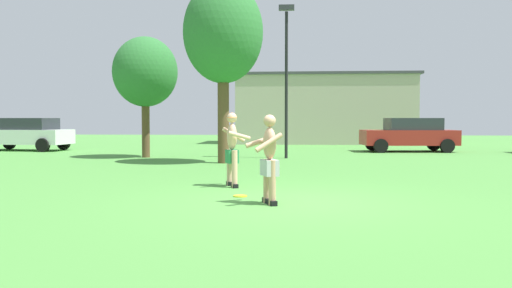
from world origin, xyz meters
TOP-DOWN VIEW (x-y plane):
  - ground_plane at (0.00, 0.00)m, footprint 80.00×80.00m
  - player_with_cap at (-1.36, 2.18)m, footprint 0.70×0.76m
  - player_in_gray at (-0.40, -0.22)m, footprint 0.72×0.76m
  - frisbee at (-1.02, 0.64)m, footprint 0.28×0.28m
  - car_white_mid_lot at (-13.02, 14.92)m, footprint 4.46×2.39m
  - car_red_far_end at (5.40, 15.42)m, footprint 4.43×2.30m
  - lamp_post at (-0.30, 10.85)m, footprint 0.60×0.24m
  - outbuilding_behind_lot at (1.85, 23.79)m, footprint 11.24×4.68m
  - tree_left_field at (-5.90, 10.87)m, footprint 2.57×2.57m
  - tree_right_field at (-2.44, 8.48)m, footprint 2.77×2.77m

SIDE VIEW (x-z plane):
  - ground_plane at x=0.00m, z-range 0.00..0.00m
  - frisbee at x=-1.02m, z-range 0.00..0.03m
  - car_white_mid_lot at x=-13.02m, z-range 0.03..1.61m
  - car_red_far_end at x=5.40m, z-range 0.03..1.61m
  - player_in_gray at x=-0.40m, z-range 0.04..1.67m
  - player_with_cap at x=-1.36m, z-range 0.08..1.78m
  - outbuilding_behind_lot at x=1.85m, z-range 0.01..4.34m
  - tree_left_field at x=-5.90m, z-range 0.98..5.78m
  - lamp_post at x=-0.30m, z-range 0.65..6.59m
  - tree_right_field at x=-2.44m, z-range 1.33..7.64m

